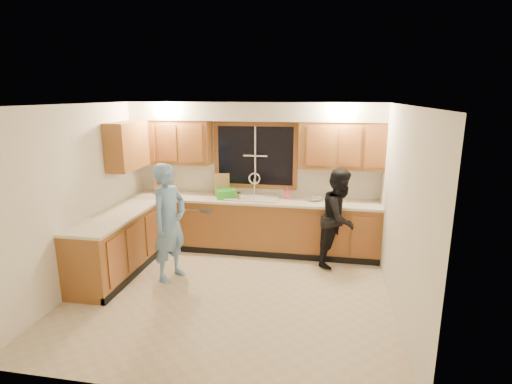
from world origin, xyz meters
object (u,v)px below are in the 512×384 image
stove (96,260)px  man (169,222)px  sink (252,202)px  knife_block (158,187)px  bowl (315,199)px  soap_bottle (287,192)px  dishwasher (204,225)px  dish_crate (226,194)px  woman (340,218)px

stove → man: size_ratio=0.53×
stove → man: 1.08m
stove → man: (0.84, 0.55, 0.40)m
sink → stove: size_ratio=0.96×
man → knife_block: bearing=48.1°
sink → bowl: sink is taller
soap_bottle → bowl: soap_bottle is taller
dishwasher → stove: size_ratio=0.91×
dishwasher → man: man is taller
dish_crate → knife_block: bearing=176.0°
sink → dishwasher: size_ratio=1.05×
knife_block → bowl: (2.74, -0.01, -0.08)m
bowl → dishwasher: bearing=-178.4°
sink → dish_crate: size_ratio=2.73×
sink → dish_crate: 0.47m
sink → woman: (1.44, -0.34, -0.10)m
man → knife_block: 1.52m
sink → dish_crate: sink is taller
soap_bottle → stove: bearing=-140.9°
dish_crate → soap_bottle: 1.03m
dishwasher → woman: bearing=-8.2°
stove → soap_bottle: size_ratio=4.46×
dishwasher → soap_bottle: soap_bottle is taller
dishwasher → stove: bearing=-117.7°
dish_crate → bowl: bearing=3.1°
dishwasher → dish_crate: 0.71m
dishwasher → man: bearing=-95.0°
man → woman: bearing=-50.4°
stove → dishwasher: bearing=62.3°
knife_block → bowl: 2.74m
sink → stove: sink is taller
dishwasher → bowl: bearing=1.6°
man → knife_block: (-0.74, 1.31, 0.18)m
soap_bottle → bowl: 0.47m
man → woman: (2.40, 0.93, -0.08)m
dishwasher → knife_block: size_ratio=3.78×
dishwasher → woman: size_ratio=0.53×
dish_crate → stove: bearing=-127.2°
stove → bowl: size_ratio=4.11×
stove → man: man is taller
knife_block → woman: bearing=-15.7°
dish_crate → soap_bottle: soap_bottle is taller
sink → knife_block: size_ratio=3.96×
woman → dishwasher: bearing=111.4°
stove → dish_crate: bearing=52.8°
dishwasher → knife_block: bearing=176.0°
dish_crate → bowl: 1.49m
sink → soap_bottle: 0.61m
sink → stove: (-1.80, -1.82, -0.41)m
knife_block → dish_crate: size_ratio=0.69×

